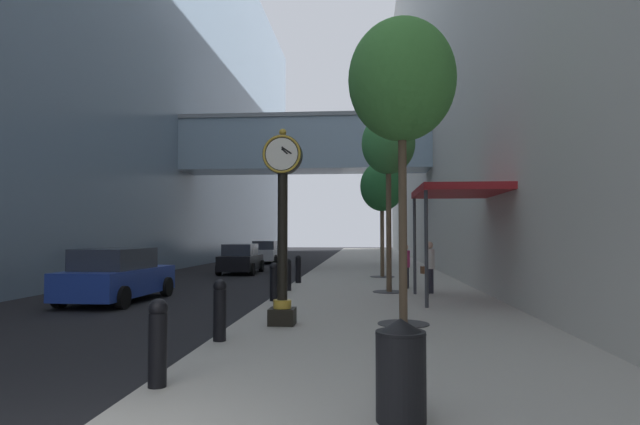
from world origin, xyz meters
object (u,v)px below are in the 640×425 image
street_clock (282,217)px  car_white_far (267,252)px  bollard_fifth (288,274)px  street_tree_mid_near (388,146)px  car_blue_mid (117,276)px  bollard_sixth (298,268)px  pedestrian_by_clock (405,265)px  car_black_near (241,259)px  bollard_nearest (158,340)px  street_tree_near (402,81)px  trash_bin (401,368)px  pedestrian_walking (429,266)px  bollard_second (220,309)px  bollard_fourth (274,281)px  street_tree_mid_far (382,187)px

street_clock → car_white_far: 27.53m
car_white_far → bollard_fifth: bearing=-77.5°
street_tree_mid_near → car_blue_mid: (-8.39, -2.20, -4.27)m
bollard_sixth → pedestrian_by_clock: bearing=-23.8°
pedestrian_by_clock → car_white_far: (-8.55, 19.00, -0.19)m
car_black_near → bollard_nearest: bearing=-79.5°
street_tree_near → car_blue_mid: bearing=153.6°
car_black_near → car_blue_mid: size_ratio=0.90×
street_clock → bollard_fifth: street_clock is taller
street_tree_near → trash_bin: (-0.47, -5.94, -4.73)m
car_blue_mid → car_white_far: (0.48, 22.50, -0.02)m
pedestrian_walking → car_black_near: size_ratio=0.42×
bollard_fifth → bollard_second: bearing=-90.0°
bollard_second → bollard_fourth: size_ratio=1.00×
street_tree_mid_far → car_black_near: 8.77m
bollard_fourth → bollard_fifth: (0.00, 2.89, 0.00)m
pedestrian_by_clock → street_clock: bearing=-112.0°
bollard_fourth → car_blue_mid: size_ratio=0.25×
bollard_fourth → pedestrian_walking: 5.33m
bollard_nearest → street_tree_mid_far: street_tree_mid_far is taller
pedestrian_by_clock → car_black_near: size_ratio=0.39×
pedestrian_by_clock → car_white_far: 20.83m
street_tree_near → car_white_far: size_ratio=1.51×
bollard_sixth → street_tree_near: 11.12m
bollard_fourth → bollard_fifth: size_ratio=1.00×
street_clock → trash_bin: size_ratio=4.01×
street_clock → car_blue_mid: street_clock is taller
trash_bin → street_tree_mid_far: bearing=88.6°
bollard_sixth → car_black_near: bearing=120.5°
street_tree_mid_far → car_blue_mid: bearing=-134.4°
bollard_sixth → bollard_nearest: bearing=-90.0°
bollard_second → car_black_near: car_black_near is taller
bollard_sixth → pedestrian_walking: pedestrian_walking is taller
bollard_fourth → car_blue_mid: car_blue_mid is taller
pedestrian_by_clock → car_blue_mid: 9.69m
bollard_fourth → bollard_sixth: bearing=90.0°
street_clock → bollard_sixth: bearing=95.1°
bollard_fifth → car_white_far: car_white_far is taller
bollard_fourth → bollard_sixth: same height
bollard_fifth → bollard_sixth: (0.00, 2.89, 0.00)m
bollard_nearest → bollard_fifth: 11.54m
car_blue_mid → bollard_nearest: bearing=-61.6°
car_blue_mid → bollard_second: bearing=-51.6°
bollard_nearest → street_tree_mid_far: bearing=79.0°
bollard_second → bollard_nearest: bearing=-90.0°
bollard_second → car_white_far: car_white_far is taller
bollard_fifth → pedestrian_walking: 4.78m
bollard_sixth → street_tree_mid_near: street_tree_mid_near is taller
bollard_second → car_blue_mid: (-4.94, 6.24, 0.08)m
street_clock → bollard_fourth: (-0.86, 3.99, -1.73)m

